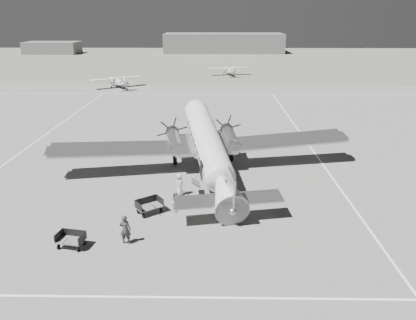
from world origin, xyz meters
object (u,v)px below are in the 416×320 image
object	(u,v)px
ground_crew	(125,229)
light_plane_left	(118,82)
baggage_cart_far	(71,240)
hangar_main	(224,43)
shed_secondary	(52,48)
ramp_agent	(176,201)
baggage_cart_near	(149,206)
passenger	(180,184)
dc3_airliner	(208,148)
light_plane_right	(229,71)

from	to	relation	value
ground_crew	light_plane_left	bearing A→B (deg)	-72.02
baggage_cart_far	ground_crew	xyz separation A→B (m)	(3.24, 0.49, 0.48)
light_plane_left	ground_crew	bearing A→B (deg)	-109.86
hangar_main	shed_secondary	world-z (taller)	hangar_main
ramp_agent	shed_secondary	bearing A→B (deg)	17.76
baggage_cart_far	ramp_agent	xyz separation A→B (m)	(5.90, 4.96, 0.28)
shed_secondary	ramp_agent	world-z (taller)	shed_secondary
ramp_agent	ground_crew	bearing A→B (deg)	142.62
baggage_cart_near	passenger	size ratio (longest dim) A/B	1.05
hangar_main	baggage_cart_near	xyz separation A→B (m)	(-7.81, -124.91, -2.77)
shed_secondary	ground_crew	distance (m)	134.18
dc3_airliner	light_plane_left	world-z (taller)	dc3_airliner
baggage_cart_far	passenger	size ratio (longest dim) A/B	0.95
shed_secondary	baggage_cart_far	size ratio (longest dim) A/B	10.62
light_plane_left	baggage_cart_far	bearing A→B (deg)	-113.17
passenger	ramp_agent	bearing A→B (deg)	158.56
light_plane_right	passenger	bearing A→B (deg)	-107.71
passenger	ground_crew	bearing A→B (deg)	139.03
dc3_airliner	baggage_cart_near	distance (m)	8.41
dc3_airliner	baggage_cart_far	world-z (taller)	dc3_airliner
hangar_main	light_plane_right	size ratio (longest dim) A/B	4.50
dc3_airliner	ground_crew	size ratio (longest dim) A/B	14.28
shed_secondary	baggage_cart_near	bearing A→B (deg)	-66.48
shed_secondary	ground_crew	size ratio (longest dim) A/B	9.42
hangar_main	light_plane_right	distance (m)	57.09
hangar_main	shed_secondary	bearing A→B (deg)	-175.24
hangar_main	dc3_airliner	world-z (taller)	hangar_main
shed_secondary	light_plane_right	xyz separation A→B (m)	(60.06, -52.04, -1.03)
dc3_airliner	baggage_cart_near	size ratio (longest dim) A/B	14.61
light_plane_left	ground_crew	distance (m)	56.67
dc3_airliner	passenger	xyz separation A→B (m)	(-2.18, -3.97, -1.71)
ground_crew	shed_secondary	bearing A→B (deg)	-62.75
ground_crew	passenger	world-z (taller)	ground_crew
dc3_airliner	light_plane_right	distance (m)	60.96
light_plane_right	baggage_cart_near	size ratio (longest dim) A/B	4.99
light_plane_left	light_plane_right	size ratio (longest dim) A/B	1.08
passenger	light_plane_right	bearing A→B (deg)	-25.24
dc3_airliner	passenger	world-z (taller)	dc3_airliner
light_plane_right	ground_crew	distance (m)	72.44
hangar_main	ground_crew	world-z (taller)	hangar_main
hangar_main	ground_crew	size ratio (longest dim) A/B	21.98
hangar_main	baggage_cart_far	size ratio (longest dim) A/B	24.78
hangar_main	baggage_cart_far	xyz separation A→B (m)	(-11.88, -129.44, -2.82)
passenger	baggage_cart_far	bearing A→B (deg)	121.92
ground_crew	ramp_agent	xyz separation A→B (m)	(2.67, 4.47, -0.20)
dc3_airliner	baggage_cart_near	xyz separation A→B (m)	(-4.08, -7.05, -2.07)
baggage_cart_far	passenger	xyz separation A→B (m)	(5.97, 7.61, 0.41)
baggage_cart_near	passenger	bearing A→B (deg)	22.13
light_plane_left	ramp_agent	bearing A→B (deg)	-105.95
hangar_main	dc3_airliner	xyz separation A→B (m)	(-3.73, -117.86, -0.70)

